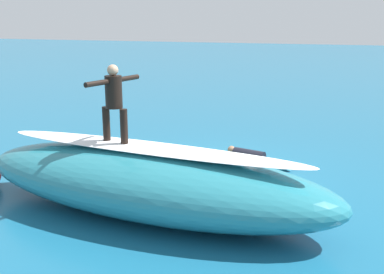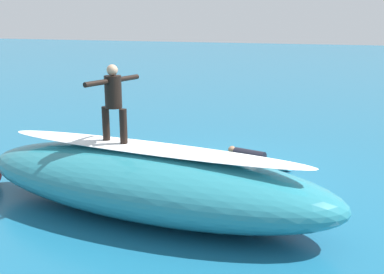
{
  "view_description": "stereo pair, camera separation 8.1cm",
  "coord_description": "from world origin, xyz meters",
  "px_view_note": "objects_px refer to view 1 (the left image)",
  "views": [
    {
      "loc": [
        -3.11,
        10.98,
        3.85
      ],
      "look_at": [
        0.28,
        1.02,
        1.13
      ],
      "focal_mm": 43.57,
      "sensor_mm": 36.0,
      "label": 1
    },
    {
      "loc": [
        -3.18,
        10.96,
        3.85
      ],
      "look_at": [
        0.28,
        1.02,
        1.13
      ],
      "focal_mm": 43.57,
      "sensor_mm": 36.0,
      "label": 2
    }
  ],
  "objects_px": {
    "surfer_riding": "(114,98)",
    "surfer_paddling": "(254,156)",
    "surfboard_riding": "(116,144)",
    "surfboard_paddling": "(249,162)"
  },
  "relations": [
    {
      "from": "surfer_riding",
      "to": "surfer_paddling",
      "type": "distance_m",
      "value": 4.78
    },
    {
      "from": "surfboard_riding",
      "to": "surfboard_paddling",
      "type": "height_order",
      "value": "surfboard_riding"
    },
    {
      "from": "surfboard_riding",
      "to": "surfboard_paddling",
      "type": "xyz_separation_m",
      "value": [
        -1.95,
        -3.8,
        -1.33
      ]
    },
    {
      "from": "surfboard_paddling",
      "to": "surfer_paddling",
      "type": "relative_size",
      "value": 1.36
    },
    {
      "from": "surfboard_riding",
      "to": "surfer_riding",
      "type": "distance_m",
      "value": 0.94
    },
    {
      "from": "surfboard_riding",
      "to": "surfboard_paddling",
      "type": "bearing_deg",
      "value": -102.71
    },
    {
      "from": "surfboard_riding",
      "to": "surfer_paddling",
      "type": "xyz_separation_m",
      "value": [
        -2.08,
        -3.77,
        -1.14
      ]
    },
    {
      "from": "surfer_riding",
      "to": "surfer_paddling",
      "type": "xyz_separation_m",
      "value": [
        -2.08,
        -3.77,
        -2.08
      ]
    },
    {
      "from": "surfboard_riding",
      "to": "surfer_paddling",
      "type": "relative_size",
      "value": 1.24
    },
    {
      "from": "surfer_riding",
      "to": "surfboard_paddling",
      "type": "height_order",
      "value": "surfer_riding"
    }
  ]
}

